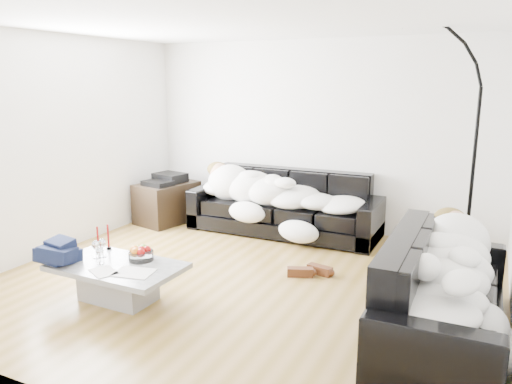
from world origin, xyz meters
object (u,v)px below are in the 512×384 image
at_px(sofa_right, 445,290).
at_px(candle_right, 108,237).
at_px(sofa_back, 284,203).
at_px(wine_glass_c, 100,256).
at_px(coffee_table, 118,282).
at_px(fruit_bowl, 141,253).
at_px(sleeper_back, 282,188).
at_px(sleeper_right, 447,264).
at_px(wine_glass_b, 96,249).
at_px(wine_glass_a, 103,248).
at_px(shoes, 309,271).
at_px(floor_lamp, 474,160).
at_px(candle_left, 98,239).
at_px(stereo, 166,179).
at_px(av_cabinet, 167,203).

distance_m(sofa_right, candle_right, 3.24).
relative_size(sofa_back, sofa_right, 1.25).
distance_m(sofa_right, wine_glass_c, 3.07).
distance_m(coffee_table, fruit_bowl, 0.35).
xyz_separation_m(sofa_right, candle_right, (-3.22, -0.27, 0.07)).
bearing_deg(sleeper_back, sofa_right, -42.12).
xyz_separation_m(sleeper_right, coffee_table, (-2.86, -0.58, -0.46)).
distance_m(sofa_back, wine_glass_b, 2.77).
bearing_deg(wine_glass_a, sleeper_right, 8.56).
bearing_deg(wine_glass_b, sofa_back, 71.25).
distance_m(shoes, floor_lamp, 2.12).
height_order(sleeper_back, wine_glass_b, sleeper_back).
bearing_deg(fruit_bowl, wine_glass_a, -168.64).
bearing_deg(coffee_table, candle_left, 152.13).
distance_m(fruit_bowl, stereo, 2.60).
xyz_separation_m(wine_glass_b, stereo, (-0.87, 2.38, 0.21)).
distance_m(wine_glass_a, av_cabinet, 2.50).
height_order(sleeper_right, wine_glass_c, sleeper_right).
height_order(shoes, av_cabinet, av_cabinet).
bearing_deg(wine_glass_a, stereo, 111.18).
bearing_deg(wine_glass_c, sleeper_right, 11.92).
height_order(wine_glass_c, stereo, stereo).
xyz_separation_m(sofa_back, sleeper_back, (0.00, -0.05, 0.22)).
xyz_separation_m(coffee_table, stereo, (-1.16, 2.43, 0.47)).
relative_size(sleeper_back, wine_glass_a, 12.10).
bearing_deg(candle_right, wine_glass_a, -62.59).
bearing_deg(sleeper_back, wine_glass_b, -109.09).
bearing_deg(coffee_table, wine_glass_b, 170.38).
height_order(wine_glass_c, floor_lamp, floor_lamp).
xyz_separation_m(candle_right, stereo, (-0.80, 2.13, 0.16)).
height_order(sofa_back, coffee_table, sofa_back).
bearing_deg(sleeper_right, sofa_right, 0.00).
distance_m(sofa_back, wine_glass_c, 2.83).
bearing_deg(stereo, sofa_back, 19.45).
bearing_deg(floor_lamp, stereo, -177.93).
xyz_separation_m(sleeper_right, av_cabinet, (-4.02, 1.86, -0.34)).
relative_size(fruit_bowl, stereo, 0.55).
xyz_separation_m(candle_right, av_cabinet, (-0.80, 2.13, -0.20)).
bearing_deg(sleeper_back, wine_glass_c, -105.45).
height_order(stereo, floor_lamp, floor_lamp).
bearing_deg(wine_glass_a, coffee_table, -22.21).
distance_m(sleeper_right, stereo, 4.43).
relative_size(sleeper_right, wine_glass_c, 10.67).
bearing_deg(wine_glass_b, shoes, 37.26).
relative_size(candle_right, av_cabinet, 0.31).
height_order(coffee_table, wine_glass_c, wine_glass_c).
relative_size(sofa_right, wine_glass_a, 11.42).
distance_m(sleeper_back, candle_right, 2.51).
height_order(sofa_back, wine_glass_b, sofa_back).
xyz_separation_m(fruit_bowl, candle_left, (-0.57, 0.04, 0.05)).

